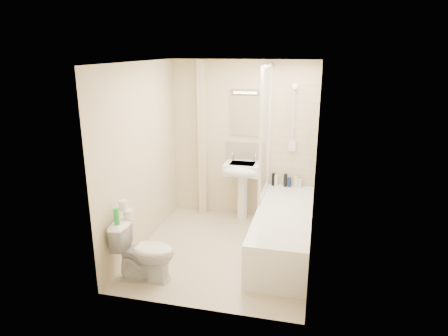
# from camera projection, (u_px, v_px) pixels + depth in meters

# --- Properties ---
(floor) EXTENTS (2.50, 2.50, 0.00)m
(floor) POSITION_uv_depth(u_px,v_px,m) (224.00, 250.00, 5.25)
(floor) COLOR beige
(floor) RESTS_ON ground
(wall_back) EXTENTS (2.20, 0.02, 2.40)m
(wall_back) POSITION_uv_depth(u_px,v_px,m) (243.00, 141.00, 6.07)
(wall_back) COLOR beige
(wall_back) RESTS_ON ground
(wall_left) EXTENTS (0.02, 2.50, 2.40)m
(wall_left) POSITION_uv_depth(u_px,v_px,m) (141.00, 157.00, 5.15)
(wall_left) COLOR beige
(wall_left) RESTS_ON ground
(wall_right) EXTENTS (0.02, 2.50, 2.40)m
(wall_right) POSITION_uv_depth(u_px,v_px,m) (315.00, 169.00, 4.66)
(wall_right) COLOR beige
(wall_right) RESTS_ON ground
(ceiling) EXTENTS (2.20, 2.50, 0.02)m
(ceiling) POSITION_uv_depth(u_px,v_px,m) (224.00, 62.00, 4.55)
(ceiling) COLOR white
(ceiling) RESTS_ON wall_back
(tile_back) EXTENTS (0.70, 0.01, 1.75)m
(tile_back) POSITION_uv_depth(u_px,v_px,m) (293.00, 129.00, 5.82)
(tile_back) COLOR beige
(tile_back) RESTS_ON wall_back
(tile_right) EXTENTS (0.01, 2.10, 1.75)m
(tile_right) POSITION_uv_depth(u_px,v_px,m) (316.00, 146.00, 4.78)
(tile_right) COLOR beige
(tile_right) RESTS_ON wall_right
(pipe_boxing) EXTENTS (0.12, 0.12, 2.40)m
(pipe_boxing) POSITION_uv_depth(u_px,v_px,m) (203.00, 139.00, 6.15)
(pipe_boxing) COLOR beige
(pipe_boxing) RESTS_ON ground
(splashback) EXTENTS (0.60, 0.02, 0.30)m
(splashback) POSITION_uv_depth(u_px,v_px,m) (245.00, 152.00, 6.10)
(splashback) COLOR beige
(splashback) RESTS_ON wall_back
(mirror) EXTENTS (0.46, 0.01, 0.60)m
(mirror) POSITION_uv_depth(u_px,v_px,m) (246.00, 116.00, 5.94)
(mirror) COLOR white
(mirror) RESTS_ON wall_back
(strip_light) EXTENTS (0.42, 0.07, 0.07)m
(strip_light) POSITION_uv_depth(u_px,v_px,m) (246.00, 91.00, 5.81)
(strip_light) COLOR silver
(strip_light) RESTS_ON wall_back
(bathtub) EXTENTS (0.70, 2.10, 0.55)m
(bathtub) POSITION_uv_depth(u_px,v_px,m) (283.00, 230.00, 5.19)
(bathtub) COLOR white
(bathtub) RESTS_ON ground
(shower_screen) EXTENTS (0.04, 0.92, 1.80)m
(shower_screen) POSITION_uv_depth(u_px,v_px,m) (265.00, 132.00, 5.48)
(shower_screen) COLOR white
(shower_screen) RESTS_ON bathtub
(shower_fixture) EXTENTS (0.10, 0.16, 0.99)m
(shower_fixture) POSITION_uv_depth(u_px,v_px,m) (293.00, 121.00, 5.75)
(shower_fixture) COLOR white
(shower_fixture) RESTS_ON wall_back
(pedestal_sink) EXTENTS (0.53, 0.49, 1.03)m
(pedestal_sink) POSITION_uv_depth(u_px,v_px,m) (242.00, 175.00, 5.98)
(pedestal_sink) COLOR white
(pedestal_sink) RESTS_ON ground
(bottle_black_a) EXTENTS (0.05, 0.05, 0.19)m
(bottle_black_a) POSITION_uv_depth(u_px,v_px,m) (273.00, 179.00, 6.03)
(bottle_black_a) COLOR black
(bottle_black_a) RESTS_ON bathtub
(bottle_white_a) EXTENTS (0.06, 0.06, 0.17)m
(bottle_white_a) POSITION_uv_depth(u_px,v_px,m) (276.00, 180.00, 6.03)
(bottle_white_a) COLOR white
(bottle_white_a) RESTS_ON bathtub
(bottle_black_b) EXTENTS (0.05, 0.05, 0.20)m
(bottle_black_b) POSITION_uv_depth(u_px,v_px,m) (285.00, 180.00, 5.99)
(bottle_black_b) COLOR black
(bottle_black_b) RESTS_ON bathtub
(bottle_blue) EXTENTS (0.06, 0.06, 0.14)m
(bottle_blue) POSITION_uv_depth(u_px,v_px,m) (289.00, 182.00, 5.99)
(bottle_blue) COLOR navy
(bottle_blue) RESTS_ON bathtub
(bottle_cream) EXTENTS (0.06, 0.06, 0.17)m
(bottle_cream) POSITION_uv_depth(u_px,v_px,m) (296.00, 182.00, 5.96)
(bottle_cream) COLOR beige
(bottle_cream) RESTS_ON bathtub
(bottle_white_b) EXTENTS (0.06, 0.06, 0.13)m
(bottle_white_b) POSITION_uv_depth(u_px,v_px,m) (300.00, 183.00, 5.95)
(bottle_white_b) COLOR silver
(bottle_white_b) RESTS_ON bathtub
(toilet) EXTENTS (0.49, 0.74, 0.69)m
(toilet) POSITION_uv_depth(u_px,v_px,m) (145.00, 251.00, 4.52)
(toilet) COLOR white
(toilet) RESTS_ON ground
(toilet_roll_lower) EXTENTS (0.12, 0.12, 0.10)m
(toilet_roll_lower) POSITION_uv_depth(u_px,v_px,m) (128.00, 214.00, 4.54)
(toilet_roll_lower) COLOR white
(toilet_roll_lower) RESTS_ON toilet
(toilet_roll_upper) EXTENTS (0.10, 0.10, 0.11)m
(toilet_roll_upper) POSITION_uv_depth(u_px,v_px,m) (123.00, 205.00, 4.51)
(toilet_roll_upper) COLOR white
(toilet_roll_upper) RESTS_ON toilet_roll_lower
(green_bottle) EXTENTS (0.06, 0.06, 0.19)m
(green_bottle) POSITION_uv_depth(u_px,v_px,m) (116.00, 217.00, 4.36)
(green_bottle) COLOR green
(green_bottle) RESTS_ON toilet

